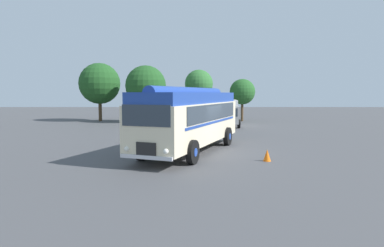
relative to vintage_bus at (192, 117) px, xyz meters
The scene contains 10 objects.
ground_plane 2.07m from the vintage_bus, 16.57° to the right, with size 120.00×120.00×0.00m, color #474749.
vintage_bus is the anchor object (origin of this frame).
car_near_left 14.45m from the vintage_bus, 98.71° to the left, with size 2.08×4.26×1.66m.
car_mid_left 14.38m from the vintage_bus, 86.50° to the left, with size 2.31×4.36×1.66m.
box_van 15.14m from the vintage_bus, 76.82° to the left, with size 2.59×5.87×2.50m.
tree_far_left 23.08m from the vintage_bus, 117.12° to the left, with size 4.62×4.62×6.57m.
tree_left_of_centre 19.44m from the vintage_bus, 104.87° to the left, with size 4.37×4.37×6.15m.
tree_centre 19.27m from the vintage_bus, 87.56° to the left, with size 3.07×3.07×5.73m.
tree_right_of_centre 21.17m from the vintage_bus, 74.03° to the left, with size 2.87×2.87×4.77m.
traffic_cone 4.75m from the vintage_bus, 36.31° to the right, with size 0.36×0.36×0.55m, color orange.
Camera 1 is at (-0.73, -18.18, 3.17)m, focal length 32.00 mm.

